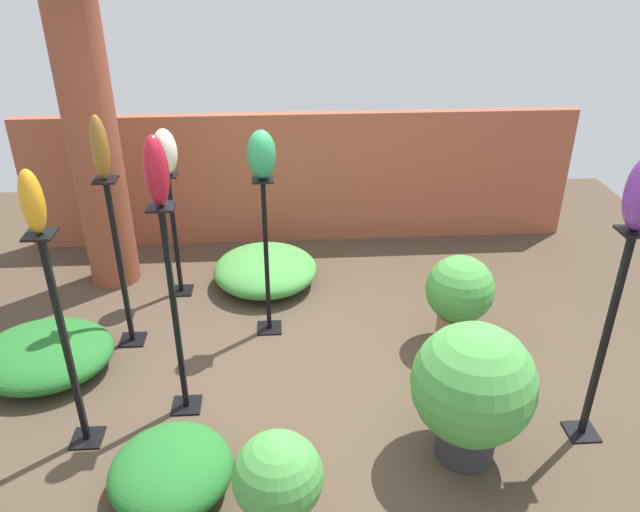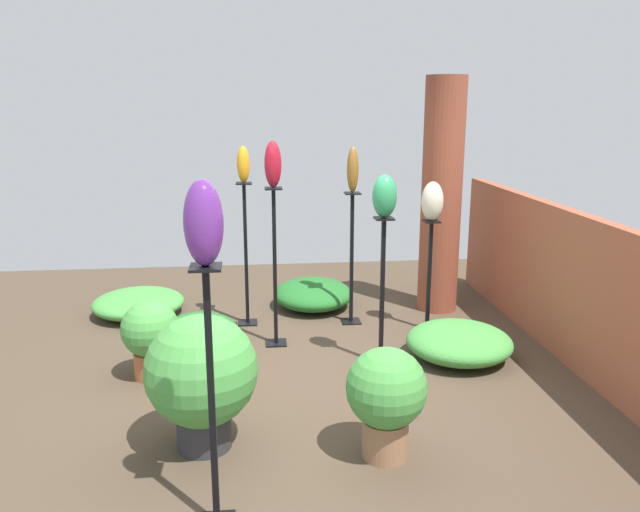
{
  "view_description": "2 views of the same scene",
  "coord_description": "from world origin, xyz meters",
  "px_view_note": "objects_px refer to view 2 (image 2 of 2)",
  "views": [
    {
      "loc": [
        -0.2,
        -3.59,
        2.98
      ],
      "look_at": [
        0.05,
        0.14,
        1.0
      ],
      "focal_mm": 35.0,
      "sensor_mm": 36.0,
      "label": 1
    },
    {
      "loc": [
        4.8,
        -0.35,
        2.29
      ],
      "look_at": [
        0.06,
        0.16,
        1.11
      ],
      "focal_mm": 35.0,
      "sensor_mm": 36.0,
      "label": 2
    }
  ],
  "objects_px": {
    "pedestal_ruby": "(275,274)",
    "art_vase_violet": "(203,223)",
    "pedestal_jade": "(382,298)",
    "art_vase_bronze": "(353,170)",
    "brick_pillar": "(441,197)",
    "pedestal_amber": "(246,260)",
    "pedestal_ivory": "(429,281)",
    "art_vase_ivory": "(432,201)",
    "pedestal_bronze": "(352,264)",
    "art_vase_jade": "(385,196)",
    "art_vase_ruby": "(273,164)",
    "potted_plant_mid_right": "(150,334)",
    "pedestal_violet": "(212,411)",
    "art_vase_amber": "(243,164)",
    "potted_plant_front_right": "(386,395)",
    "potted_plant_walkway_edge": "(201,375)"
  },
  "relations": [
    {
      "from": "brick_pillar",
      "to": "art_vase_ruby",
      "type": "bearing_deg",
      "value": -64.54
    },
    {
      "from": "art_vase_jade",
      "to": "pedestal_ruby",
      "type": "bearing_deg",
      "value": -122.02
    },
    {
      "from": "art_vase_jade",
      "to": "potted_plant_mid_right",
      "type": "bearing_deg",
      "value": -87.95
    },
    {
      "from": "pedestal_amber",
      "to": "art_vase_amber",
      "type": "relative_size",
      "value": 4.07
    },
    {
      "from": "art_vase_bronze",
      "to": "art_vase_ruby",
      "type": "distance_m",
      "value": 0.99
    },
    {
      "from": "pedestal_ivory",
      "to": "art_vase_bronze",
      "type": "bearing_deg",
      "value": -111.37
    },
    {
      "from": "pedestal_ruby",
      "to": "art_vase_jade",
      "type": "relative_size",
      "value": 4.17
    },
    {
      "from": "pedestal_jade",
      "to": "art_vase_ivory",
      "type": "distance_m",
      "value": 1.27
    },
    {
      "from": "art_vase_ruby",
      "to": "art_vase_amber",
      "type": "bearing_deg",
      "value": -155.63
    },
    {
      "from": "art_vase_violet",
      "to": "art_vase_ivory",
      "type": "relative_size",
      "value": 1.12
    },
    {
      "from": "brick_pillar",
      "to": "pedestal_bronze",
      "type": "height_order",
      "value": "brick_pillar"
    },
    {
      "from": "art_vase_ivory",
      "to": "art_vase_jade",
      "type": "bearing_deg",
      "value": -38.9
    },
    {
      "from": "art_vase_ruby",
      "to": "potted_plant_mid_right",
      "type": "bearing_deg",
      "value": -59.11
    },
    {
      "from": "pedestal_ivory",
      "to": "potted_plant_front_right",
      "type": "bearing_deg",
      "value": -22.03
    },
    {
      "from": "art_vase_violet",
      "to": "brick_pillar",
      "type": "bearing_deg",
      "value": 147.0
    },
    {
      "from": "potted_plant_walkway_edge",
      "to": "art_vase_bronze",
      "type": "bearing_deg",
      "value": 149.62
    },
    {
      "from": "pedestal_ruby",
      "to": "art_vase_violet",
      "type": "relative_size",
      "value": 3.49
    },
    {
      "from": "art_vase_bronze",
      "to": "potted_plant_mid_right",
      "type": "bearing_deg",
      "value": -58.17
    },
    {
      "from": "pedestal_ruby",
      "to": "potted_plant_front_right",
      "type": "relative_size",
      "value": 2.02
    },
    {
      "from": "pedestal_jade",
      "to": "art_vase_bronze",
      "type": "bearing_deg",
      "value": -175.02
    },
    {
      "from": "pedestal_violet",
      "to": "art_vase_ruby",
      "type": "distance_m",
      "value": 2.88
    },
    {
      "from": "art_vase_amber",
      "to": "art_vase_bronze",
      "type": "xyz_separation_m",
      "value": [
        0.08,
        1.1,
        -0.06
      ]
    },
    {
      "from": "pedestal_bronze",
      "to": "potted_plant_front_right",
      "type": "xyz_separation_m",
      "value": [
        2.6,
        -0.18,
        -0.2
      ]
    },
    {
      "from": "art_vase_ivory",
      "to": "potted_plant_mid_right",
      "type": "distance_m",
      "value": 2.96
    },
    {
      "from": "pedestal_violet",
      "to": "potted_plant_mid_right",
      "type": "height_order",
      "value": "pedestal_violet"
    },
    {
      "from": "pedestal_violet",
      "to": "art_vase_ruby",
      "type": "height_order",
      "value": "art_vase_ruby"
    },
    {
      "from": "pedestal_amber",
      "to": "pedestal_ruby",
      "type": "relative_size",
      "value": 0.98
    },
    {
      "from": "brick_pillar",
      "to": "pedestal_amber",
      "type": "bearing_deg",
      "value": -82.63
    },
    {
      "from": "pedestal_ruby",
      "to": "potted_plant_mid_right",
      "type": "height_order",
      "value": "pedestal_ruby"
    },
    {
      "from": "potted_plant_walkway_edge",
      "to": "pedestal_bronze",
      "type": "bearing_deg",
      "value": 149.62
    },
    {
      "from": "pedestal_amber",
      "to": "art_vase_ivory",
      "type": "relative_size",
      "value": 3.86
    },
    {
      "from": "pedestal_ivory",
      "to": "pedestal_ruby",
      "type": "bearing_deg",
      "value": -81.35
    },
    {
      "from": "art_vase_jade",
      "to": "art_vase_ivory",
      "type": "bearing_deg",
      "value": 141.1
    },
    {
      "from": "art_vase_jade",
      "to": "art_vase_amber",
      "type": "xyz_separation_m",
      "value": [
        -1.19,
        -1.2,
        0.17
      ]
    },
    {
      "from": "brick_pillar",
      "to": "potted_plant_front_right",
      "type": "distance_m",
      "value": 3.31
    },
    {
      "from": "pedestal_jade",
      "to": "potted_plant_front_right",
      "type": "height_order",
      "value": "pedestal_jade"
    },
    {
      "from": "art_vase_jade",
      "to": "art_vase_ivory",
      "type": "relative_size",
      "value": 0.94
    },
    {
      "from": "pedestal_ivory",
      "to": "potted_plant_front_right",
      "type": "distance_m",
      "value": 2.49
    },
    {
      "from": "pedestal_amber",
      "to": "art_vase_ruby",
      "type": "height_order",
      "value": "art_vase_ruby"
    },
    {
      "from": "potted_plant_mid_right",
      "to": "pedestal_bronze",
      "type": "bearing_deg",
      "value": 121.83
    },
    {
      "from": "brick_pillar",
      "to": "pedestal_bronze",
      "type": "xyz_separation_m",
      "value": [
        0.35,
        -1.04,
        -0.64
      ]
    },
    {
      "from": "pedestal_amber",
      "to": "art_vase_ruby",
      "type": "distance_m",
      "value": 1.24
    },
    {
      "from": "art_vase_jade",
      "to": "potted_plant_walkway_edge",
      "type": "distance_m",
      "value": 2.17
    },
    {
      "from": "brick_pillar",
      "to": "pedestal_bronze",
      "type": "distance_m",
      "value": 1.28
    },
    {
      "from": "art_vase_ruby",
      "to": "pedestal_bronze",
      "type": "bearing_deg",
      "value": 123.04
    },
    {
      "from": "pedestal_ivory",
      "to": "art_vase_ivory",
      "type": "xyz_separation_m",
      "value": [
        0.0,
        -0.0,
        0.82
      ]
    },
    {
      "from": "art_vase_ivory",
      "to": "potted_plant_front_right",
      "type": "distance_m",
      "value": 2.65
    },
    {
      "from": "pedestal_amber",
      "to": "art_vase_jade",
      "type": "height_order",
      "value": "art_vase_jade"
    },
    {
      "from": "pedestal_violet",
      "to": "art_vase_bronze",
      "type": "distance_m",
      "value": 3.55
    },
    {
      "from": "potted_plant_mid_right",
      "to": "art_vase_violet",
      "type": "bearing_deg",
      "value": 17.88
    }
  ]
}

